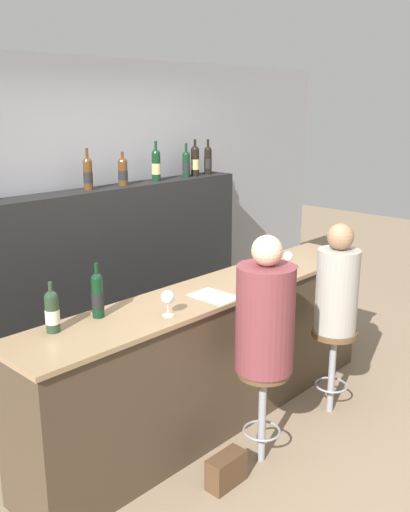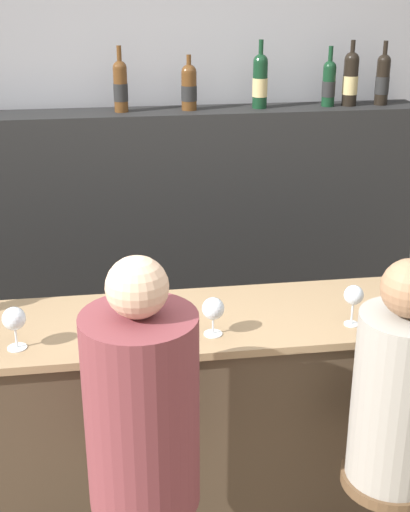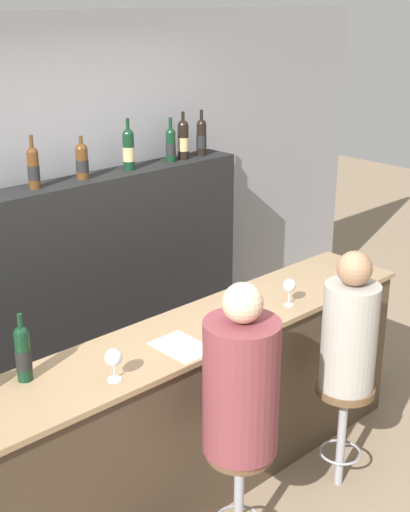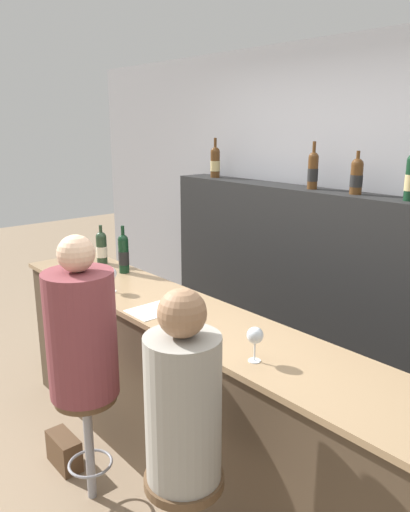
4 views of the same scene
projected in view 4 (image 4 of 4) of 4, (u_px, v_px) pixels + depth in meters
The scene contains 18 objects.
ground_plane at pixel (153, 487), 2.86m from camera, with size 16.00×16.00×0.00m, color #8C755B.
wall_back at pixel (344, 226), 3.61m from camera, with size 6.40×0.05×2.60m.
bar_counter at pixel (187, 393), 2.89m from camera, with size 3.10×0.55×1.01m.
back_bar_cabinet at pixel (320, 300), 3.60m from camera, with size 2.90×0.28×1.57m.
wine_bottle_counter_0 at pixel (102, 247), 3.69m from camera, with size 0.08×0.08×0.29m.
wine_bottle_counter_1 at pixel (124, 253), 3.46m from camera, with size 0.07×0.07×0.33m.
wine_bottle_backbar_0 at pixel (215, 162), 4.20m from camera, with size 0.08×0.08×0.33m.
wine_bottle_backbar_1 at pixel (313, 170), 3.46m from camera, with size 0.07×0.07×0.33m.
wine_bottle_backbar_2 at pixel (357, 176), 3.21m from camera, with size 0.08×0.08×0.28m.
wine_glass_0 at pixel (110, 274), 3.07m from camera, with size 0.08×0.08×0.16m.
wine_glass_1 at pixel (180, 307), 2.56m from camera, with size 0.08×0.08×0.15m.
wine_glass_2 at pixel (255, 336), 2.16m from camera, with size 0.07×0.07×0.16m.
tasting_menu at pixel (156, 310), 2.79m from camera, with size 0.21×0.30×0.00m.
bar_stool_left at pixel (87, 418), 2.67m from camera, with size 0.33×0.33×0.65m.
guest_seated_left at pixel (81, 329), 2.53m from camera, with size 0.36×0.36×0.85m.
bar_stool_right at pixel (184, 506), 2.05m from camera, with size 0.33×0.33×0.65m.
guest_seated_right at pixel (183, 399), 1.92m from camera, with size 0.30×0.30×0.79m.
handbag at pixel (64, 451), 3.02m from camera, with size 0.26×0.12×0.20m.
Camera 4 is at (2.03, -1.35, 2.02)m, focal length 35.00 mm.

